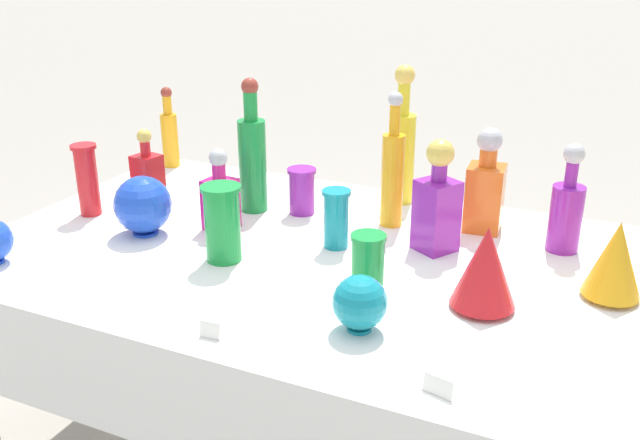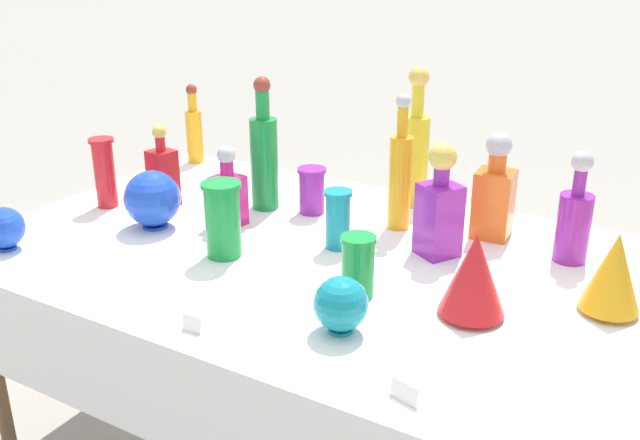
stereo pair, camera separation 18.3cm
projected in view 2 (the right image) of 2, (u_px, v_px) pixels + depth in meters
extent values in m
cube|color=white|center=(320.00, 258.00, 2.00)|extent=(1.93, 1.16, 0.03)
cube|color=white|center=(186.00, 407.00, 1.58)|extent=(1.93, 0.01, 0.29)
cylinder|color=brown|center=(199.00, 254.00, 2.93)|extent=(0.04, 0.04, 0.73)
cylinder|color=#198C38|center=(264.00, 164.00, 2.28)|extent=(0.09, 0.09, 0.29)
cylinder|color=#198C38|center=(262.00, 105.00, 2.20)|extent=(0.04, 0.04, 0.09)
sphere|color=maroon|center=(262.00, 85.00, 2.18)|extent=(0.05, 0.05, 0.05)
cylinder|color=yellow|center=(415.00, 162.00, 2.30)|extent=(0.09, 0.09, 0.29)
cylinder|color=yellow|center=(418.00, 100.00, 2.23)|extent=(0.04, 0.04, 0.11)
sphere|color=gold|center=(419.00, 77.00, 2.20)|extent=(0.07, 0.07, 0.07)
cylinder|color=orange|center=(195.00, 137.00, 2.76)|extent=(0.06, 0.06, 0.20)
cylinder|color=orange|center=(192.00, 102.00, 2.71)|extent=(0.03, 0.03, 0.07)
sphere|color=maroon|center=(191.00, 90.00, 2.69)|extent=(0.04, 0.04, 0.04)
cylinder|color=orange|center=(400.00, 183.00, 2.12)|extent=(0.07, 0.07, 0.28)
cylinder|color=orange|center=(403.00, 121.00, 2.05)|extent=(0.03, 0.03, 0.09)
sphere|color=#B2B2B7|center=(404.00, 101.00, 2.03)|extent=(0.04, 0.04, 0.04)
cylinder|color=purple|center=(573.00, 228.00, 1.92)|extent=(0.09, 0.09, 0.19)
cylinder|color=purple|center=(580.00, 182.00, 1.87)|extent=(0.03, 0.03, 0.08)
sphere|color=#B2B2B7|center=(583.00, 162.00, 1.85)|extent=(0.06, 0.06, 0.06)
cube|color=red|center=(163.00, 178.00, 2.31)|extent=(0.09, 0.09, 0.19)
cylinder|color=red|center=(160.00, 143.00, 2.27)|extent=(0.03, 0.03, 0.05)
sphere|color=gold|center=(159.00, 132.00, 2.26)|extent=(0.05, 0.05, 0.05)
cube|color=#C61972|center=(228.00, 201.00, 2.16)|extent=(0.10, 0.10, 0.15)
cylinder|color=#C61972|center=(227.00, 169.00, 2.13)|extent=(0.04, 0.04, 0.05)
sphere|color=#B2B2B7|center=(226.00, 155.00, 2.11)|extent=(0.06, 0.06, 0.06)
cube|color=purple|center=(439.00, 220.00, 1.95)|extent=(0.14, 0.14, 0.20)
cylinder|color=purple|center=(442.00, 175.00, 1.90)|extent=(0.04, 0.04, 0.06)
sphere|color=gold|center=(443.00, 157.00, 1.88)|extent=(0.08, 0.08, 0.08)
cube|color=orange|center=(493.00, 204.00, 2.07)|extent=(0.11, 0.11, 0.20)
cylinder|color=orange|center=(497.00, 162.00, 2.03)|extent=(0.05, 0.05, 0.06)
sphere|color=#B2B2B7|center=(499.00, 145.00, 2.01)|extent=(0.07, 0.07, 0.07)
cylinder|color=teal|center=(338.00, 219.00, 2.00)|extent=(0.07, 0.07, 0.17)
cylinder|color=teal|center=(338.00, 193.00, 1.97)|extent=(0.08, 0.08, 0.01)
cylinder|color=purple|center=(312.00, 191.00, 2.26)|extent=(0.08, 0.08, 0.15)
cylinder|color=purple|center=(312.00, 170.00, 2.23)|extent=(0.09, 0.09, 0.01)
cylinder|color=#198C38|center=(223.00, 220.00, 1.94)|extent=(0.10, 0.10, 0.21)
cylinder|color=#198C38|center=(221.00, 185.00, 1.90)|extent=(0.11, 0.11, 0.01)
cylinder|color=#198C38|center=(358.00, 266.00, 1.73)|extent=(0.08, 0.08, 0.16)
cylinder|color=#198C38|center=(359.00, 239.00, 1.71)|extent=(0.09, 0.09, 0.01)
cylinder|color=red|center=(105.00, 173.00, 2.30)|extent=(0.07, 0.07, 0.23)
cylinder|color=red|center=(101.00, 140.00, 2.26)|extent=(0.08, 0.08, 0.01)
cylinder|color=orange|center=(607.00, 310.00, 1.68)|extent=(0.07, 0.07, 0.01)
cone|color=orange|center=(614.00, 272.00, 1.64)|extent=(0.14, 0.14, 0.19)
cylinder|color=red|center=(471.00, 314.00, 1.66)|extent=(0.07, 0.07, 0.01)
cone|color=red|center=(474.00, 273.00, 1.63)|extent=(0.16, 0.16, 0.20)
cylinder|color=teal|center=(340.00, 330.00, 1.60)|extent=(0.06, 0.06, 0.01)
sphere|color=teal|center=(341.00, 304.00, 1.58)|extent=(0.12, 0.12, 0.12)
cylinder|color=blue|center=(155.00, 226.00, 2.17)|extent=(0.08, 0.08, 0.01)
sphere|color=blue|center=(152.00, 198.00, 2.14)|extent=(0.17, 0.17, 0.17)
cylinder|color=blue|center=(7.00, 248.00, 2.02)|extent=(0.05, 0.05, 0.01)
sphere|color=blue|center=(4.00, 228.00, 2.00)|extent=(0.12, 0.12, 0.12)
cube|color=white|center=(192.00, 324.00, 1.60)|extent=(0.05, 0.02, 0.04)
cube|color=white|center=(404.00, 392.00, 1.36)|extent=(0.07, 0.03, 0.04)
cube|color=tan|center=(386.00, 256.00, 3.45)|extent=(0.52, 0.44, 0.28)
cube|color=tan|center=(395.00, 215.00, 3.46)|extent=(0.40, 0.21, 0.09)
cube|color=tan|center=(484.00, 314.00, 2.91)|extent=(0.57, 0.40, 0.29)
cube|color=tan|center=(496.00, 264.00, 2.93)|extent=(0.49, 0.13, 0.09)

